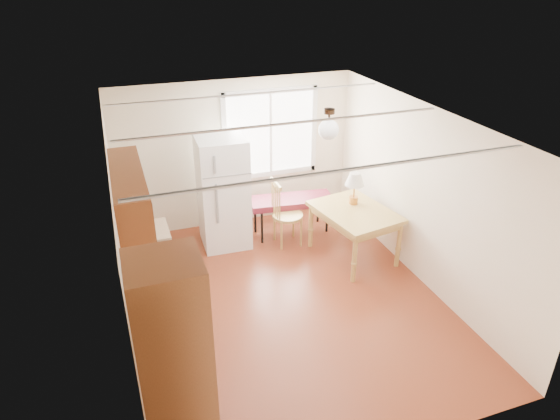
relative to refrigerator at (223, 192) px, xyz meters
name	(u,v)px	position (x,y,z in m)	size (l,w,h in m)	color
room_shell	(287,219)	(0.41, -1.82, 0.35)	(4.60, 5.60, 2.62)	#5F2313
kitchen_run	(158,303)	(-1.31, -2.45, -0.06)	(0.65, 3.40, 2.20)	brown
window_unit	(270,133)	(1.01, 0.66, 0.65)	(1.64, 0.05, 1.51)	white
pendant_light	(329,128)	(1.11, -1.42, 1.34)	(0.26, 0.26, 0.40)	black
refrigerator	(223,192)	(0.00, 0.00, 0.00)	(0.77, 0.78, 1.80)	white
bench	(291,202)	(1.14, -0.03, -0.33)	(1.42, 0.67, 0.63)	maroon
dining_table	(355,216)	(1.76, -1.07, -0.20)	(1.17, 1.43, 0.80)	#AF8B43
chair	(282,209)	(0.84, -0.37, -0.26)	(0.49, 0.49, 1.11)	#AF8B43
table_lamp	(355,182)	(1.84, -0.86, 0.27)	(0.29, 0.29, 0.51)	#B77A3A
coffee_maker	(161,312)	(-1.31, -2.87, 0.12)	(0.17, 0.22, 0.33)	black
kettle	(145,282)	(-1.41, -2.22, 0.09)	(0.11, 0.11, 0.21)	red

